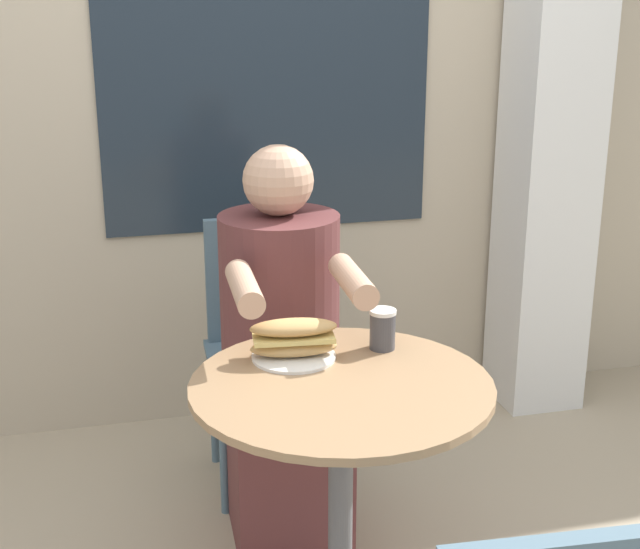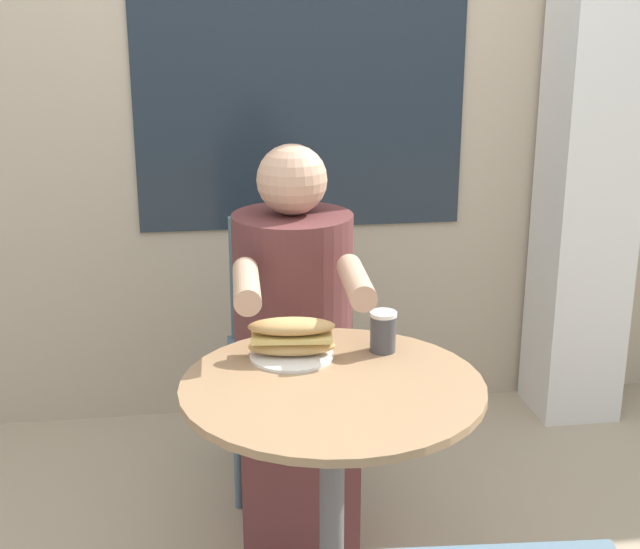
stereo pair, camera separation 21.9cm
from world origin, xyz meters
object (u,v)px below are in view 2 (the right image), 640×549
object	(u,v)px
seated_diner	(295,370)
sandwich_on_plate	(292,340)
cafe_table	(332,456)
diner_chair	(284,324)
drink_cup	(383,331)

from	to	relation	value
seated_diner	sandwich_on_plate	bearing A→B (deg)	84.94
cafe_table	seated_diner	bearing A→B (deg)	92.84
diner_chair	seated_diner	bearing A→B (deg)	91.48
cafe_table	sandwich_on_plate	xyz separation A→B (m)	(-0.08, 0.17, 0.23)
seated_diner	drink_cup	distance (m)	0.48
cafe_table	diner_chair	size ratio (longest dim) A/B	0.82
diner_chair	sandwich_on_plate	size ratio (longest dim) A/B	3.90
sandwich_on_plate	diner_chair	bearing A→B (deg)	85.73
drink_cup	cafe_table	bearing A→B (deg)	-131.78
cafe_table	drink_cup	bearing A→B (deg)	48.22
cafe_table	diner_chair	xyz separation A→B (m)	(-0.02, 0.89, 0.00)
sandwich_on_plate	drink_cup	distance (m)	0.23
drink_cup	seated_diner	bearing A→B (deg)	116.29
cafe_table	drink_cup	size ratio (longest dim) A/B	6.82
seated_diner	drink_cup	world-z (taller)	seated_diner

